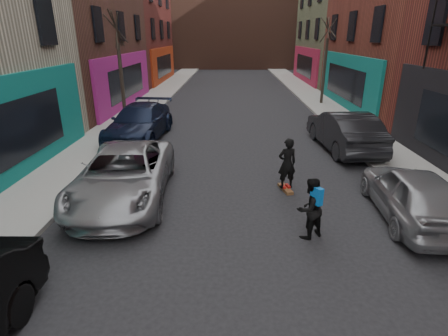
{
  "coord_description": "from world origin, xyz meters",
  "views": [
    {
      "loc": [
        -0.26,
        -1.22,
        4.67
      ],
      "look_at": [
        -0.42,
        6.84,
        1.6
      ],
      "focal_mm": 28.0,
      "sensor_mm": 36.0,
      "label": 1
    }
  ],
  "objects_px": {
    "tree_right_far": "(326,53)",
    "parked_left_far": "(124,174)",
    "parked_right_end": "(344,130)",
    "tree_left_far": "(120,61)",
    "pedestrian": "(310,208)",
    "parked_left_end": "(140,122)",
    "skateboard": "(285,189)",
    "skateboarder": "(287,163)",
    "parked_right_far": "(413,194)"
  },
  "relations": [
    {
      "from": "parked_left_end",
      "to": "parked_right_end",
      "type": "relative_size",
      "value": 1.08
    },
    {
      "from": "parked_right_end",
      "to": "pedestrian",
      "type": "distance_m",
      "value": 7.74
    },
    {
      "from": "parked_left_far",
      "to": "pedestrian",
      "type": "relative_size",
      "value": 3.6
    },
    {
      "from": "parked_right_end",
      "to": "skateboarder",
      "type": "relative_size",
      "value": 3.12
    },
    {
      "from": "tree_right_far",
      "to": "pedestrian",
      "type": "xyz_separation_m",
      "value": [
        -4.55,
        -17.69,
        -2.75
      ]
    },
    {
      "from": "parked_right_far",
      "to": "skateboard",
      "type": "height_order",
      "value": "parked_right_far"
    },
    {
      "from": "parked_right_end",
      "to": "tree_left_far",
      "type": "bearing_deg",
      "value": -27.3
    },
    {
      "from": "parked_right_far",
      "to": "skateboarder",
      "type": "distance_m",
      "value": 3.56
    },
    {
      "from": "tree_left_far",
      "to": "pedestrian",
      "type": "height_order",
      "value": "tree_left_far"
    },
    {
      "from": "tree_left_far",
      "to": "parked_left_end",
      "type": "relative_size",
      "value": 1.17
    },
    {
      "from": "tree_left_far",
      "to": "pedestrian",
      "type": "xyz_separation_m",
      "value": [
        7.85,
        -11.69,
        -2.6
      ]
    },
    {
      "from": "tree_left_far",
      "to": "parked_right_end",
      "type": "distance_m",
      "value": 11.98
    },
    {
      "from": "parked_left_far",
      "to": "parked_right_far",
      "type": "height_order",
      "value": "parked_left_far"
    },
    {
      "from": "parked_left_end",
      "to": "tree_left_far",
      "type": "bearing_deg",
      "value": 121.44
    },
    {
      "from": "parked_left_far",
      "to": "parked_right_end",
      "type": "bearing_deg",
      "value": 28.33
    },
    {
      "from": "tree_left_far",
      "to": "tree_right_far",
      "type": "distance_m",
      "value": 13.78
    },
    {
      "from": "parked_right_far",
      "to": "skateboarder",
      "type": "relative_size",
      "value": 2.62
    },
    {
      "from": "skateboarder",
      "to": "pedestrian",
      "type": "distance_m",
      "value": 2.76
    },
    {
      "from": "parked_left_far",
      "to": "skateboarder",
      "type": "xyz_separation_m",
      "value": [
        4.96,
        0.65,
        0.14
      ]
    },
    {
      "from": "parked_left_end",
      "to": "pedestrian",
      "type": "bearing_deg",
      "value": -50.03
    },
    {
      "from": "tree_right_far",
      "to": "parked_right_far",
      "type": "relative_size",
      "value": 1.59
    },
    {
      "from": "parked_right_end",
      "to": "pedestrian",
      "type": "bearing_deg",
      "value": 63.09
    },
    {
      "from": "tree_left_far",
      "to": "parked_left_far",
      "type": "distance_m",
      "value": 10.3
    },
    {
      "from": "parked_left_end",
      "to": "skateboard",
      "type": "bearing_deg",
      "value": -39.83
    },
    {
      "from": "parked_left_far",
      "to": "parked_left_end",
      "type": "xyz_separation_m",
      "value": [
        -1.15,
        6.5,
        0.03
      ]
    },
    {
      "from": "parked_right_far",
      "to": "skateboard",
      "type": "distance_m",
      "value": 3.62
    },
    {
      "from": "parked_right_far",
      "to": "pedestrian",
      "type": "bearing_deg",
      "value": 22.66
    },
    {
      "from": "tree_left_far",
      "to": "parked_right_far",
      "type": "relative_size",
      "value": 1.52
    },
    {
      "from": "tree_left_far",
      "to": "pedestrian",
      "type": "relative_size",
      "value": 4.2
    },
    {
      "from": "skateboard",
      "to": "pedestrian",
      "type": "relative_size",
      "value": 0.52
    },
    {
      "from": "skateboarder",
      "to": "parked_left_far",
      "type": "bearing_deg",
      "value": -7.6
    },
    {
      "from": "parked_left_end",
      "to": "skateboard",
      "type": "xyz_separation_m",
      "value": [
        6.11,
        -5.86,
        -0.75
      ]
    },
    {
      "from": "parked_left_far",
      "to": "pedestrian",
      "type": "bearing_deg",
      "value": -26.15
    },
    {
      "from": "tree_right_far",
      "to": "skateboard",
      "type": "height_order",
      "value": "tree_right_far"
    },
    {
      "from": "parked_left_far",
      "to": "parked_left_end",
      "type": "bearing_deg",
      "value": 96.23
    },
    {
      "from": "tree_left_far",
      "to": "skateboard",
      "type": "bearing_deg",
      "value": -49.22
    },
    {
      "from": "tree_right_far",
      "to": "parked_left_far",
      "type": "relative_size",
      "value": 1.22
    },
    {
      "from": "parked_right_far",
      "to": "parked_right_end",
      "type": "distance_m",
      "value": 6.16
    },
    {
      "from": "tree_right_far",
      "to": "parked_left_far",
      "type": "bearing_deg",
      "value": -121.78
    },
    {
      "from": "tree_left_far",
      "to": "parked_left_end",
      "type": "bearing_deg",
      "value": -62.53
    },
    {
      "from": "tree_right_far",
      "to": "pedestrian",
      "type": "relative_size",
      "value": 4.39
    },
    {
      "from": "tree_left_far",
      "to": "pedestrian",
      "type": "bearing_deg",
      "value": -56.1
    },
    {
      "from": "skateboarder",
      "to": "pedestrian",
      "type": "xyz_separation_m",
      "value": [
        0.15,
        -2.75,
        -0.13
      ]
    },
    {
      "from": "pedestrian",
      "to": "parked_left_end",
      "type": "bearing_deg",
      "value": -85.46
    },
    {
      "from": "parked_right_far",
      "to": "skateboard",
      "type": "relative_size",
      "value": 5.35
    },
    {
      "from": "skateboard",
      "to": "tree_left_far",
      "type": "bearing_deg",
      "value": 115.74
    },
    {
      "from": "parked_right_end",
      "to": "skateboarder",
      "type": "height_order",
      "value": "skateboarder"
    },
    {
      "from": "parked_right_far",
      "to": "skateboarder",
      "type": "height_order",
      "value": "skateboarder"
    },
    {
      "from": "tree_left_far",
      "to": "skateboarder",
      "type": "xyz_separation_m",
      "value": [
        7.71,
        -8.93,
        -2.46
      ]
    },
    {
      "from": "parked_right_far",
      "to": "skateboarder",
      "type": "xyz_separation_m",
      "value": [
        -3.09,
        1.75,
        0.19
      ]
    }
  ]
}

